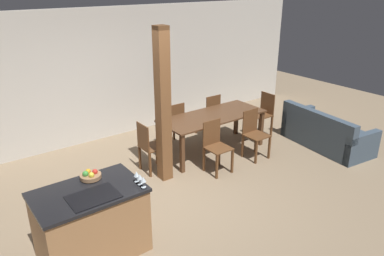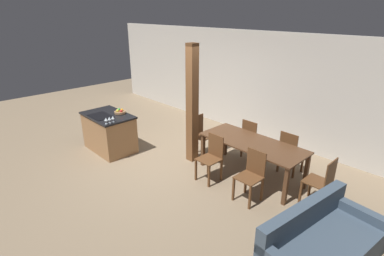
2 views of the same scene
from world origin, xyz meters
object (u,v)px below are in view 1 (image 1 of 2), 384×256
(dining_chair_head_end, at_px, (149,146))
(wine_glass_middle, at_px, (140,177))
(wine_glass_far, at_px, (136,174))
(dining_chair_foot_end, at_px, (263,113))
(dining_chair_far_left, at_px, (173,123))
(dining_chair_near_right, at_px, (254,133))
(timber_post, at_px, (163,107))
(dining_chair_near_left, at_px, (216,145))
(couch, at_px, (326,134))
(dining_table, at_px, (213,120))
(dining_chair_far_right, at_px, (210,114))
(fruit_bowl, at_px, (90,175))
(kitchen_island, at_px, (91,222))
(wine_glass_near, at_px, (143,180))

(dining_chair_head_end, bearing_deg, wine_glass_middle, 146.68)
(wine_glass_far, height_order, dining_chair_foot_end, wine_glass_far)
(dining_chair_far_left, xyz_separation_m, dining_chair_foot_end, (1.90, -0.66, 0.00))
(wine_glass_middle, bearing_deg, dining_chair_near_right, 18.62)
(dining_chair_head_end, distance_m, timber_post, 0.87)
(wine_glass_middle, relative_size, dining_chair_near_left, 0.15)
(dining_chair_head_end, bearing_deg, couch, -109.46)
(dining_table, xyz_separation_m, dining_chair_far_left, (-0.47, 0.66, -0.17))
(couch, bearing_deg, dining_chair_far_right, 46.05)
(couch, height_order, timber_post, timber_post)
(dining_chair_near_left, bearing_deg, couch, -12.46)
(fruit_bowl, relative_size, wine_glass_middle, 1.87)
(couch, bearing_deg, dining_chair_head_end, 77.44)
(wine_glass_far, distance_m, dining_chair_head_end, 2.00)
(fruit_bowl, height_order, wine_glass_middle, wine_glass_middle)
(kitchen_island, relative_size, dining_chair_near_right, 1.38)
(dining_chair_near_right, height_order, dining_chair_head_end, same)
(dining_chair_head_end, distance_m, couch, 3.64)
(dining_table, bearing_deg, wine_glass_middle, -146.46)
(dining_table, bearing_deg, wine_glass_far, -147.77)
(wine_glass_middle, xyz_separation_m, wine_glass_far, (0.00, 0.08, 0.00))
(wine_glass_near, height_order, dining_chair_head_end, wine_glass_near)
(dining_table, height_order, dining_chair_foot_end, dining_chair_foot_end)
(dining_chair_far_left, distance_m, dining_chair_far_right, 0.95)
(dining_chair_far_right, bearing_deg, dining_chair_near_left, 54.47)
(dining_chair_head_end, bearing_deg, kitchen_island, 130.50)
(kitchen_island, distance_m, dining_chair_head_end, 2.19)
(wine_glass_middle, bearing_deg, dining_chair_head_end, 56.68)
(wine_glass_far, distance_m, dining_chair_foot_end, 4.29)
(dining_chair_far_right, height_order, dining_chair_foot_end, same)
(dining_chair_near_left, height_order, couch, dining_chair_near_left)
(dining_chair_near_left, height_order, timber_post, timber_post)
(wine_glass_near, height_order, dining_chair_far_left, wine_glass_near)
(dining_chair_far_left, bearing_deg, dining_chair_near_right, 125.53)
(wine_glass_near, relative_size, dining_chair_foot_end, 0.15)
(wine_glass_middle, height_order, dining_table, wine_glass_middle)
(dining_chair_foot_end, bearing_deg, wine_glass_far, -68.05)
(wine_glass_middle, bearing_deg, wine_glass_far, 90.00)
(wine_glass_far, distance_m, dining_table, 3.00)
(dining_chair_near_right, relative_size, dining_chair_far_left, 1.00)
(fruit_bowl, height_order, dining_chair_near_right, fruit_bowl)
(wine_glass_near, relative_size, dining_chair_head_end, 0.15)
(wine_glass_near, bearing_deg, dining_chair_head_end, 57.92)
(dining_chair_near_left, bearing_deg, dining_chair_far_right, 54.47)
(wine_glass_near, distance_m, dining_chair_near_right, 3.23)
(wine_glass_far, bearing_deg, dining_chair_foot_end, 21.95)
(dining_chair_foot_end, bearing_deg, dining_chair_near_right, -55.12)
(dining_chair_foot_end, bearing_deg, dining_chair_far_right, -124.88)
(kitchen_island, xyz_separation_m, dining_chair_near_right, (3.56, 0.76, 0.04))
(fruit_bowl, distance_m, dining_chair_foot_end, 4.54)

